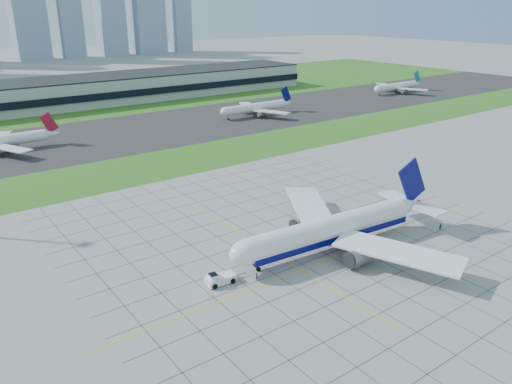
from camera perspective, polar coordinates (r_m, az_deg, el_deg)
ground at (r=122.34m, az=8.09°, el=-7.08°), size 1400.00×1400.00×0.00m
grass_median at (r=191.81m, az=-10.91°, el=3.11°), size 700.00×35.00×0.04m
asphalt_taxiway at (r=241.05m, az=-16.70°, el=6.19°), size 700.00×75.00×0.04m
grass_far at (r=344.80m, az=-23.22°, el=9.53°), size 700.00×145.00×0.04m
apron_markings at (r=129.79m, az=4.82°, el=-5.23°), size 120.00×130.00×0.03m
terminal at (r=331.40m, az=-15.52°, el=11.43°), size 260.00×43.00×15.80m
airliner at (r=122.95m, az=8.67°, el=-4.24°), size 60.89×61.50×19.16m
pushback_tug at (r=109.13m, az=-4.23°, el=-9.85°), size 9.71×3.82×2.68m
crew_near at (r=110.30m, az=0.09°, el=-9.62°), size 0.73×0.75×1.74m
crew_far at (r=142.04m, az=20.36°, el=-3.75°), size 1.17×1.11×1.90m
distant_jet_2 at (r=273.55m, az=-0.03°, el=9.64°), size 44.73×42.66×14.08m
distant_jet_3 at (r=360.68m, az=15.83°, el=11.54°), size 44.24×42.66×14.08m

